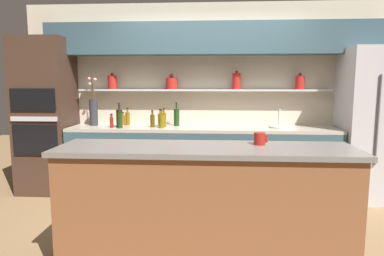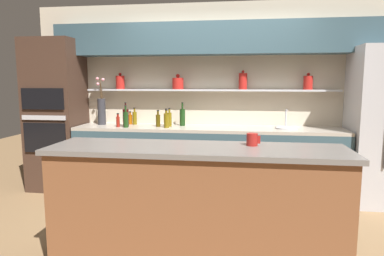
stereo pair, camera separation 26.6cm
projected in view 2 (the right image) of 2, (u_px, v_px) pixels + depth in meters
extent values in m
plane|color=olive|center=(205.00, 233.00, 3.47)|extent=(12.00, 12.00, 0.00)
cube|color=beige|center=(217.00, 98.00, 4.86)|extent=(5.20, 0.10, 2.60)
cube|color=#B7B7BC|center=(209.00, 90.00, 4.72)|extent=(3.46, 0.18, 0.02)
cylinder|color=#AD1E19|center=(120.00, 82.00, 4.87)|extent=(0.12, 0.12, 0.19)
sphere|color=#AD1E19|center=(120.00, 74.00, 4.86)|extent=(0.04, 0.04, 0.04)
cylinder|color=#AD1E19|center=(178.00, 84.00, 4.76)|extent=(0.16, 0.16, 0.16)
sphere|color=#AD1E19|center=(178.00, 76.00, 4.75)|extent=(0.05, 0.05, 0.05)
cylinder|color=#AD1E19|center=(243.00, 81.00, 4.63)|extent=(0.11, 0.11, 0.22)
sphere|color=#AD1E19|center=(243.00, 72.00, 4.61)|extent=(0.04, 0.04, 0.04)
cylinder|color=#AD1E19|center=(308.00, 83.00, 4.52)|extent=(0.12, 0.12, 0.18)
sphere|color=#AD1E19|center=(308.00, 74.00, 4.50)|extent=(0.04, 0.04, 0.04)
cube|color=#334C56|center=(216.00, 39.00, 4.54)|extent=(4.42, 0.34, 0.42)
cube|color=#334C56|center=(207.00, 162.00, 4.64)|extent=(3.56, 0.62, 0.88)
cube|color=#ADA393|center=(207.00, 129.00, 4.57)|extent=(3.56, 0.62, 0.04)
cube|color=brown|center=(196.00, 211.00, 2.75)|extent=(2.29, 0.55, 0.98)
cube|color=slate|center=(196.00, 149.00, 2.68)|extent=(2.35, 0.61, 0.04)
cube|color=#3D281E|center=(56.00, 115.00, 4.85)|extent=(0.70, 0.62, 2.11)
cube|color=black|center=(45.00, 138.00, 4.57)|extent=(0.59, 0.02, 0.40)
cube|color=black|center=(42.00, 99.00, 4.50)|extent=(0.59, 0.02, 0.28)
cube|color=#B7B7BC|center=(44.00, 118.00, 4.54)|extent=(0.62, 0.02, 0.06)
cylinder|color=#2D2D33|center=(102.00, 112.00, 4.83)|extent=(0.11, 0.11, 0.37)
cylinder|color=#4C3319|center=(101.00, 89.00, 4.78)|extent=(0.02, 0.02, 0.28)
sphere|color=pink|center=(97.00, 79.00, 4.74)|extent=(0.04, 0.04, 0.04)
cylinder|color=#4C3319|center=(101.00, 89.00, 4.78)|extent=(0.02, 0.04, 0.26)
sphere|color=pink|center=(103.00, 80.00, 4.74)|extent=(0.05, 0.05, 0.05)
cylinder|color=#4C3319|center=(101.00, 91.00, 4.79)|extent=(0.03, 0.02, 0.20)
sphere|color=pink|center=(98.00, 84.00, 4.75)|extent=(0.04, 0.04, 0.04)
cylinder|color=#B7B7BC|center=(287.00, 128.00, 4.43)|extent=(0.29, 0.29, 0.02)
cylinder|color=#B7B7BC|center=(286.00, 118.00, 4.52)|extent=(0.02, 0.02, 0.22)
cylinder|color=#B7B7BC|center=(287.00, 110.00, 4.44)|extent=(0.02, 0.12, 0.02)
cylinder|color=maroon|center=(118.00, 122.00, 4.60)|extent=(0.05, 0.05, 0.14)
cylinder|color=maroon|center=(118.00, 115.00, 4.58)|extent=(0.03, 0.03, 0.04)
cylinder|color=black|center=(118.00, 114.00, 4.58)|extent=(0.03, 0.03, 0.01)
cylinder|color=#193814|center=(182.00, 117.00, 4.72)|extent=(0.08, 0.08, 0.23)
cylinder|color=#193814|center=(182.00, 106.00, 4.69)|extent=(0.02, 0.02, 0.08)
cylinder|color=black|center=(182.00, 103.00, 4.69)|extent=(0.03, 0.03, 0.01)
cylinder|color=#380C0C|center=(126.00, 118.00, 4.65)|extent=(0.08, 0.08, 0.23)
cylinder|color=#380C0C|center=(126.00, 106.00, 4.63)|extent=(0.02, 0.02, 0.08)
cylinder|color=black|center=(125.00, 103.00, 4.63)|extent=(0.03, 0.03, 0.01)
cylinder|color=#47380A|center=(158.00, 121.00, 4.61)|extent=(0.06, 0.06, 0.16)
cylinder|color=#47380A|center=(158.00, 113.00, 4.60)|extent=(0.03, 0.03, 0.05)
cylinder|color=black|center=(158.00, 111.00, 4.59)|extent=(0.03, 0.03, 0.01)
cylinder|color=brown|center=(169.00, 120.00, 4.63)|extent=(0.06, 0.06, 0.19)
cylinder|color=brown|center=(169.00, 111.00, 4.61)|extent=(0.03, 0.03, 0.05)
cylinder|color=black|center=(169.00, 109.00, 4.61)|extent=(0.03, 0.03, 0.01)
cylinder|color=brown|center=(135.00, 118.00, 4.85)|extent=(0.06, 0.06, 0.18)
cylinder|color=brown|center=(135.00, 110.00, 4.84)|extent=(0.03, 0.03, 0.05)
cylinder|color=black|center=(134.00, 108.00, 4.83)|extent=(0.03, 0.03, 0.01)
cylinder|color=brown|center=(167.00, 121.00, 4.51)|extent=(0.07, 0.07, 0.18)
cylinder|color=brown|center=(166.00, 112.00, 4.49)|extent=(0.03, 0.03, 0.05)
cylinder|color=black|center=(166.00, 110.00, 4.49)|extent=(0.03, 0.03, 0.01)
cylinder|color=olive|center=(166.00, 120.00, 4.70)|extent=(0.06, 0.06, 0.17)
cylinder|color=olive|center=(166.00, 111.00, 4.68)|extent=(0.03, 0.03, 0.05)
cylinder|color=black|center=(166.00, 109.00, 4.68)|extent=(0.03, 0.03, 0.01)
cylinder|color=#193814|center=(126.00, 120.00, 4.54)|extent=(0.07, 0.07, 0.20)
cylinder|color=#193814|center=(126.00, 109.00, 4.52)|extent=(0.02, 0.02, 0.08)
cylinder|color=black|center=(125.00, 106.00, 4.51)|extent=(0.03, 0.03, 0.01)
cylinder|color=#9E4C0A|center=(130.00, 120.00, 4.88)|extent=(0.06, 0.06, 0.13)
cylinder|color=#9E4C0A|center=(130.00, 114.00, 4.86)|extent=(0.03, 0.03, 0.04)
cylinder|color=black|center=(130.00, 112.00, 4.86)|extent=(0.03, 0.03, 0.01)
cylinder|color=maroon|center=(252.00, 139.00, 2.73)|extent=(0.09, 0.09, 0.10)
cube|color=maroon|center=(259.00, 140.00, 2.72)|extent=(0.02, 0.01, 0.06)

